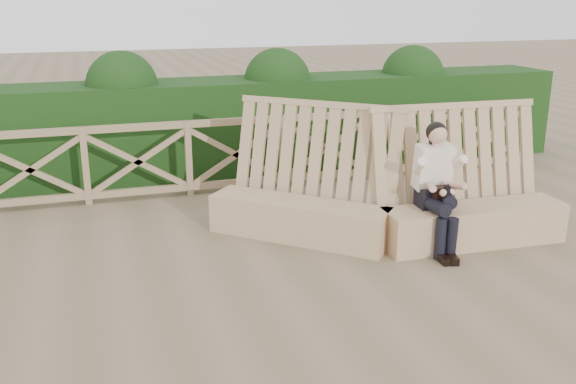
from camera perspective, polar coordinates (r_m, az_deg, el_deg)
name	(u,v)px	position (r m, az deg, el deg)	size (l,w,h in m)	color
ground	(318,287)	(6.54, 2.68, -8.40)	(60.00, 60.00, 0.00)	brown
bench	(385,206)	(7.72, 8.64, -1.28)	(3.97, 2.19, 1.60)	#9D8359
woman	(437,182)	(7.46, 13.10, 0.85)	(0.43, 0.89, 1.46)	black
guardrail	(236,154)	(9.53, -4.61, 3.35)	(10.10, 0.09, 1.10)	#87714F
hedge	(219,126)	(10.63, -6.13, 5.84)	(12.00, 1.20, 1.50)	black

